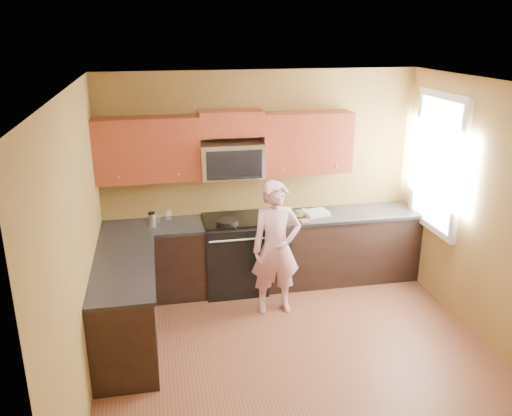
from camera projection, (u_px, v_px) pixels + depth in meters
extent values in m
plane|color=brown|center=(301.00, 361.00, 5.30)|extent=(4.00, 4.00, 0.00)
plane|color=white|center=(309.00, 87.00, 4.42)|extent=(4.00, 4.00, 0.00)
plane|color=brown|center=(261.00, 178.00, 6.71)|extent=(4.00, 0.00, 4.00)
plane|color=brown|center=(403.00, 366.00, 3.01)|extent=(4.00, 0.00, 4.00)
plane|color=brown|center=(79.00, 253.00, 4.49)|extent=(0.00, 4.00, 4.00)
plane|color=brown|center=(498.00, 221.00, 5.23)|extent=(0.00, 4.00, 4.00)
cube|color=black|center=(265.00, 253.00, 6.73)|extent=(4.00, 0.60, 0.88)
cube|color=black|center=(126.00, 309.00, 5.40)|extent=(0.60, 1.60, 0.88)
cube|color=black|center=(266.00, 220.00, 6.57)|extent=(4.00, 0.62, 0.04)
cube|color=black|center=(123.00, 268.00, 5.25)|extent=(0.62, 1.60, 0.04)
cube|color=maroon|center=(231.00, 123.00, 6.24)|extent=(0.76, 0.33, 0.30)
imported|color=pink|center=(276.00, 248.00, 6.01)|extent=(0.58, 0.38, 1.58)
cube|color=#B27F47|center=(305.00, 221.00, 6.46)|extent=(0.13, 0.13, 0.01)
ellipsoid|color=silver|center=(283.00, 217.00, 6.51)|extent=(0.11, 0.12, 0.06)
ellipsoid|color=silver|center=(304.00, 211.00, 6.72)|extent=(0.15, 0.15, 0.07)
cube|color=silver|center=(316.00, 213.00, 6.68)|extent=(0.34, 0.30, 0.05)
cylinder|color=silver|center=(158.00, 218.00, 6.40)|extent=(0.08, 0.08, 0.12)
cylinder|color=silver|center=(169.00, 215.00, 6.52)|extent=(0.07, 0.07, 0.12)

